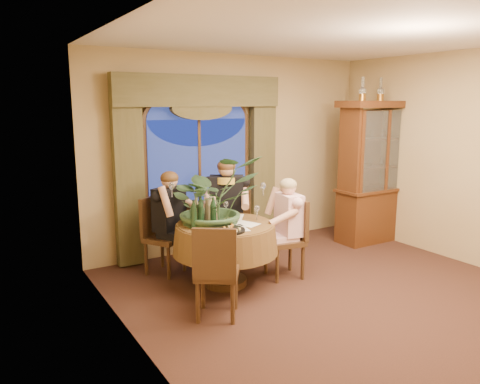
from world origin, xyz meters
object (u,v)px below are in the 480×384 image
olive_bowl (230,221)px  wine_bottle_0 (201,209)px  person_pink (289,227)px  person_back (169,222)px  stoneware_vase (211,210)px  chair_front_left (217,271)px  chair_back (165,236)px  centerpiece_plant (212,166)px  wine_bottle_5 (194,215)px  oil_lamp_right (398,90)px  wine_bottle_3 (200,213)px  dining_table (225,254)px  wine_bottle_1 (210,211)px  chair_back_right (234,228)px  china_cabinet (376,172)px  wine_bottle_4 (213,212)px  chair_right (284,239)px  person_scarf (227,211)px  wine_bottle_2 (196,212)px  oil_lamp_left (363,89)px  oil_lamp_center (381,89)px

olive_bowl → wine_bottle_0: size_ratio=0.47×
person_pink → person_back: person_back is taller
stoneware_vase → chair_front_left: bearing=-113.8°
chair_back → centerpiece_plant: (0.38, -0.59, 0.93)m
wine_bottle_5 → oil_lamp_right: bearing=7.2°
stoneware_vase → wine_bottle_3: wine_bottle_3 is taller
chair_front_left → olive_bowl: size_ratio=6.20×
olive_bowl → wine_bottle_3: size_ratio=0.47×
wine_bottle_0 → dining_table: bearing=-31.7°
wine_bottle_1 → centerpiece_plant: bearing=52.0°
person_back → olive_bowl: (0.46, -0.73, 0.12)m
chair_back → chair_front_left: same height
chair_back_right → person_pink: 0.84m
oil_lamp_right → olive_bowl: size_ratio=2.20×
china_cabinet → centerpiece_plant: bearing=-174.5°
person_back → wine_bottle_4: bearing=78.3°
chair_right → wine_bottle_4: 1.02m
person_scarf → wine_bottle_3: person_scarf is taller
person_back → wine_bottle_2: bearing=66.1°
oil_lamp_left → oil_lamp_right: same height
person_pink → chair_back: bearing=65.1°
dining_table → wine_bottle_1: (-0.18, 0.01, 0.54)m
centerpiece_plant → wine_bottle_1: (-0.10, -0.12, -0.50)m
wine_bottle_4 → chair_back_right: bearing=45.3°
person_pink → oil_lamp_right: bearing=-68.5°
person_scarf → wine_bottle_1: bearing=79.5°
centerpiece_plant → wine_bottle_4: (-0.08, -0.16, -0.50)m
chair_back_right → wine_bottle_4: size_ratio=2.91×
oil_lamp_right → person_pink: oil_lamp_right is taller
dining_table → wine_bottle_4: bearing=-171.5°
chair_right → person_pink: person_pink is taller
wine_bottle_0 → wine_bottle_5: bearing=-133.2°
stoneware_vase → wine_bottle_1: bearing=-118.7°
wine_bottle_1 → person_pink: bearing=-8.0°
chair_back → wine_bottle_4: bearing=79.0°
chair_right → china_cabinet: bearing=-64.5°
dining_table → oil_lamp_right: bearing=7.4°
centerpiece_plant → wine_bottle_2: 0.57m
chair_right → wine_bottle_5: wine_bottle_5 is taller
wine_bottle_1 → wine_bottle_3: (-0.14, -0.03, 0.00)m
wine_bottle_0 → wine_bottle_1: (0.06, -0.13, 0.00)m
china_cabinet → wine_bottle_3: 3.26m
oil_lamp_center → chair_back_right: bearing=175.2°
olive_bowl → chair_back_right: bearing=56.9°
dining_table → person_pink: (0.82, -0.13, 0.24)m
oil_lamp_center → person_pink: 2.74m
dining_table → wine_bottle_4: (-0.17, -0.02, 0.54)m
china_cabinet → centerpiece_plant: 3.02m
dining_table → china_cabinet: size_ratio=0.57×
dining_table → person_scarf: size_ratio=0.87×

